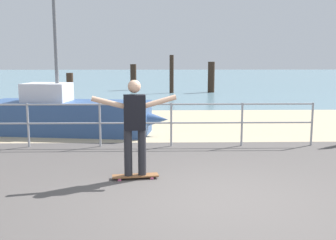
% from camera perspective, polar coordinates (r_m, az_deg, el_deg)
% --- Properties ---
extents(ground_plane, '(24.00, 10.00, 0.04)m').
position_cam_1_polar(ground_plane, '(5.22, 7.62, -15.06)').
color(ground_plane, '#514C49').
rests_on(ground_plane, ground).
extents(beach_strip, '(24.00, 6.00, 0.04)m').
position_cam_1_polar(beach_strip, '(12.90, 2.07, -0.47)').
color(beach_strip, tan).
rests_on(beach_strip, ground).
extents(sea_surface, '(72.00, 50.00, 0.04)m').
position_cam_1_polar(sea_surface, '(40.76, -0.34, 6.01)').
color(sea_surface, slate).
rests_on(sea_surface, ground).
extents(railing_fence, '(10.09, 0.05, 1.05)m').
position_cam_1_polar(railing_fence, '(9.51, -9.66, 0.27)').
color(railing_fence, '#9EA0A5').
rests_on(railing_fence, ground).
extents(sailboat, '(5.05, 1.99, 5.75)m').
position_cam_1_polar(sailboat, '(11.33, -13.12, 0.68)').
color(sailboat, '#335184').
rests_on(sailboat, ground).
extents(skateboard, '(0.82, 0.31, 0.08)m').
position_cam_1_polar(skateboard, '(7.07, -4.65, -7.91)').
color(skateboard, brown).
rests_on(skateboard, ground).
extents(skateboarder, '(1.44, 0.30, 1.65)m').
position_cam_1_polar(skateboarder, '(6.85, -4.75, -0.29)').
color(skateboarder, '#26262B').
rests_on(skateboarder, skateboard).
extents(groyne_post_0, '(0.30, 0.30, 1.40)m').
position_cam_1_polar(groyne_post_0, '(18.44, -13.73, 4.33)').
color(groyne_post_0, '#332319').
rests_on(groyne_post_0, ground).
extents(groyne_post_1, '(0.38, 0.38, 1.65)m').
position_cam_1_polar(groyne_post_1, '(25.71, -4.94, 6.07)').
color(groyne_post_1, '#332319').
rests_on(groyne_post_1, ground).
extents(groyne_post_2, '(0.24, 0.24, 2.22)m').
position_cam_1_polar(groyne_post_2, '(23.47, 0.51, 6.52)').
color(groyne_post_2, '#332319').
rests_on(groyne_post_2, ground).
extents(groyne_post_3, '(0.40, 0.40, 1.82)m').
position_cam_1_polar(groyne_post_3, '(23.99, 6.15, 6.06)').
color(groyne_post_3, '#332319').
rests_on(groyne_post_3, ground).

